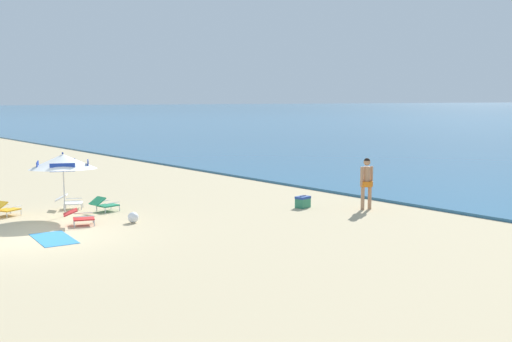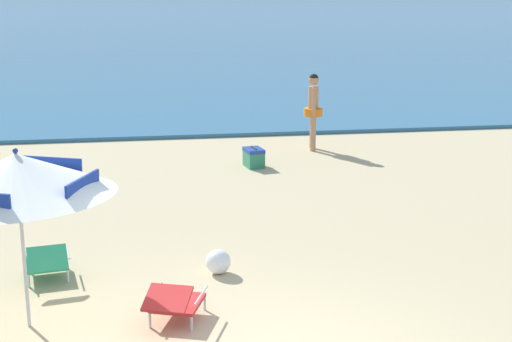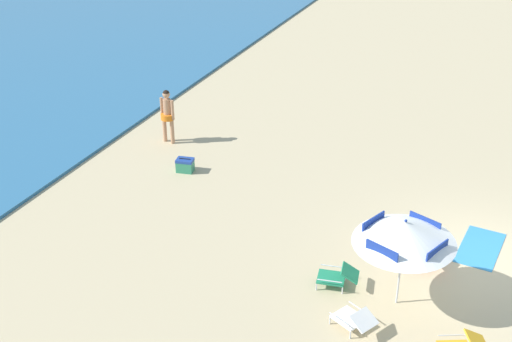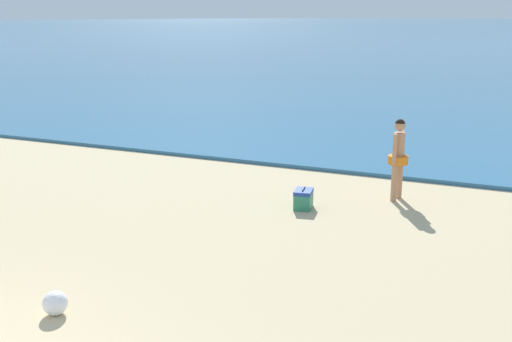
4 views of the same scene
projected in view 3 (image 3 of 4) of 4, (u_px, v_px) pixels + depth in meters
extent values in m
plane|color=tan|center=(489.00, 261.00, 15.76)|extent=(800.00, 800.00, 0.00)
cylinder|color=silver|center=(401.00, 264.00, 13.93)|extent=(0.04, 0.04, 2.02)
cone|color=white|center=(405.00, 232.00, 13.58)|extent=(2.93, 2.92, 0.57)
cube|color=navy|center=(373.00, 223.00, 14.11)|extent=(0.71, 0.32, 0.26)
cube|color=navy|center=(382.00, 252.00, 13.15)|extent=(0.32, 0.71, 0.26)
cube|color=navy|center=(437.00, 252.00, 13.15)|extent=(0.71, 0.32, 0.26)
cube|color=navy|center=(425.00, 223.00, 14.11)|extent=(0.32, 0.71, 0.26)
sphere|color=navy|center=(406.00, 221.00, 13.46)|extent=(0.06, 0.06, 0.06)
cube|color=white|center=(349.00, 318.00, 13.63)|extent=(0.74, 0.77, 0.04)
cube|color=white|center=(364.00, 320.00, 13.26)|extent=(0.62, 0.58, 0.22)
cylinder|color=silver|center=(330.00, 320.00, 13.74)|extent=(0.03, 0.03, 0.18)
cylinder|color=silver|center=(347.00, 311.00, 14.01)|extent=(0.03, 0.03, 0.18)
cylinder|color=silver|center=(350.00, 335.00, 13.35)|extent=(0.03, 0.03, 0.18)
cylinder|color=silver|center=(367.00, 325.00, 13.62)|extent=(0.03, 0.03, 0.18)
cylinder|color=silver|center=(339.00, 319.00, 13.42)|extent=(0.28, 0.49, 0.02)
cylinder|color=silver|center=(359.00, 308.00, 13.73)|extent=(0.28, 0.49, 0.02)
cube|color=red|center=(416.00, 254.00, 15.66)|extent=(0.70, 0.74, 0.04)
cube|color=red|center=(431.00, 253.00, 15.34)|extent=(0.60, 0.55, 0.18)
cylinder|color=silver|center=(399.00, 258.00, 15.72)|extent=(0.03, 0.03, 0.18)
cylinder|color=silver|center=(410.00, 249.00, 16.04)|extent=(0.03, 0.03, 0.18)
cylinder|color=silver|center=(420.00, 267.00, 15.38)|extent=(0.03, 0.03, 0.18)
cylinder|color=silver|center=(431.00, 258.00, 15.70)|extent=(0.03, 0.03, 0.18)
cylinder|color=silver|center=(410.00, 255.00, 15.42)|extent=(0.21, 0.52, 0.02)
cylinder|color=silver|center=(422.00, 245.00, 15.79)|extent=(0.21, 0.52, 0.02)
cube|color=#1E7F56|center=(331.00, 278.00, 14.84)|extent=(0.61, 0.68, 0.04)
cube|color=#1E7F56|center=(350.00, 273.00, 14.67)|extent=(0.55, 0.46, 0.24)
cylinder|color=silver|center=(316.00, 287.00, 14.74)|extent=(0.03, 0.03, 0.18)
cylinder|color=silver|center=(320.00, 274.00, 15.16)|extent=(0.03, 0.03, 0.18)
cylinder|color=silver|center=(342.00, 290.00, 14.62)|extent=(0.03, 0.03, 0.18)
cylinder|color=silver|center=(345.00, 277.00, 15.05)|extent=(0.03, 0.03, 0.18)
cylinder|color=silver|center=(330.00, 281.00, 14.54)|extent=(0.11, 0.54, 0.02)
cylinder|color=silver|center=(333.00, 266.00, 15.03)|extent=(0.11, 0.54, 0.02)
cube|color=gold|center=(477.00, 341.00, 12.72)|extent=(0.61, 0.56, 0.21)
cylinder|color=silver|center=(452.00, 335.00, 13.00)|extent=(0.25, 0.50, 0.02)
cylinder|color=tan|center=(172.00, 131.00, 21.37)|extent=(0.13, 0.13, 0.87)
cylinder|color=tan|center=(165.00, 129.00, 21.51)|extent=(0.13, 0.13, 0.87)
cylinder|color=orange|center=(168.00, 117.00, 21.23)|extent=(0.43, 0.43, 0.18)
cylinder|color=tan|center=(167.00, 108.00, 21.10)|extent=(0.24, 0.24, 0.61)
cylinder|color=tan|center=(172.00, 110.00, 21.01)|extent=(0.09, 0.09, 0.65)
cylinder|color=tan|center=(162.00, 107.00, 21.21)|extent=(0.09, 0.09, 0.65)
sphere|color=tan|center=(166.00, 94.00, 20.89)|extent=(0.23, 0.23, 0.23)
sphere|color=black|center=(166.00, 93.00, 20.88)|extent=(0.22, 0.22, 0.22)
cube|color=#2D7F5B|center=(185.00, 166.00, 19.75)|extent=(0.42, 0.53, 0.32)
cube|color=navy|center=(185.00, 160.00, 19.66)|extent=(0.43, 0.55, 0.08)
cylinder|color=black|center=(185.00, 159.00, 19.63)|extent=(0.08, 0.33, 0.02)
sphere|color=white|center=(367.00, 231.00, 16.63)|extent=(0.33, 0.33, 0.33)
cube|color=#3384BC|center=(480.00, 248.00, 16.25)|extent=(1.88, 1.08, 0.01)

